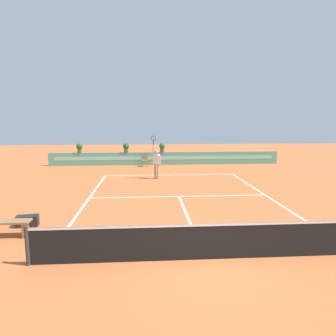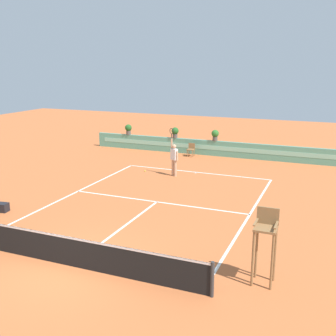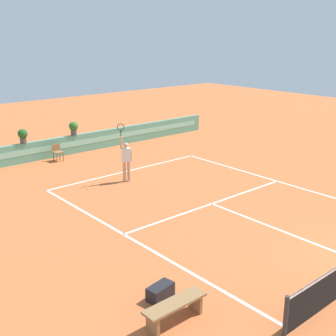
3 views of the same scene
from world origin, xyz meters
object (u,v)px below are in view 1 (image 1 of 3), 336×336
potted_plant_far_left (79,147)px  potted_plant_left (126,147)px  potted_plant_centre (162,147)px  bench_courtside (3,225)px  tennis_player (156,162)px  ball_kid_chair (144,160)px  tennis_ball_near_baseline (126,178)px  gear_bag (27,221)px

potted_plant_far_left → potted_plant_left: same height
potted_plant_far_left → potted_plant_centre: bearing=0.0°
bench_courtside → potted_plant_centre: 15.55m
potted_plant_left → tennis_player: bearing=-69.1°
ball_kid_chair → tennis_ball_near_baseline: ball_kid_chair is taller
gear_bag → potted_plant_far_left: (-1.12, 13.54, 1.23)m
tennis_player → potted_plant_centre: bearing=83.6°
tennis_player → bench_courtside: bearing=-119.4°
potted_plant_left → ball_kid_chair: bearing=-27.3°
bench_courtside → gear_bag: 1.01m
potted_plant_far_left → potted_plant_centre: (6.37, 0.00, 0.00)m
potted_plant_far_left → potted_plant_left: (3.56, 0.00, 0.00)m
tennis_player → potted_plant_left: size_ratio=3.57×
tennis_player → potted_plant_left: (-2.17, 5.68, 0.36)m
bench_courtside → gear_bag: bearing=69.7°
bench_courtside → tennis_ball_near_baseline: bearing=71.0°
potted_plant_far_left → potted_plant_left: bearing=0.0°
potted_plant_far_left → potted_plant_left: size_ratio=1.00×
ball_kid_chair → tennis_ball_near_baseline: bearing=-103.0°
potted_plant_far_left → potted_plant_centre: same height
potted_plant_left → potted_plant_centre: bearing=0.0°
tennis_player → potted_plant_centre: size_ratio=3.57×
potted_plant_left → gear_bag: bearing=-100.2°
tennis_ball_near_baseline → gear_bag: bearing=-108.9°
tennis_player → potted_plant_left: bearing=110.9°
potted_plant_centre → potted_plant_left: 2.81m
ball_kid_chair → gear_bag: size_ratio=1.21×
bench_courtside → gear_bag: bench_courtside is taller
bench_courtside → potted_plant_centre: (5.59, 14.47, 1.04)m
bench_courtside → potted_plant_far_left: 14.53m
bench_courtside → tennis_player: bearing=60.6°
ball_kid_chair → tennis_player: bearing=-81.3°
tennis_player → potted_plant_far_left: size_ratio=3.57×
tennis_player → tennis_ball_near_baseline: (-1.85, 0.22, -1.02)m
potted_plant_centre → potted_plant_left: same height
ball_kid_chair → gear_bag: 13.38m
potted_plant_centre → ball_kid_chair: bearing=-152.3°
tennis_player → potted_plant_left: 6.09m
ball_kid_chair → tennis_ball_near_baseline: size_ratio=12.50×
gear_bag → potted_plant_left: size_ratio=0.97×
tennis_ball_near_baseline → potted_plant_centre: (2.49, 5.46, 1.38)m
potted_plant_far_left → ball_kid_chair: bearing=-8.4°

